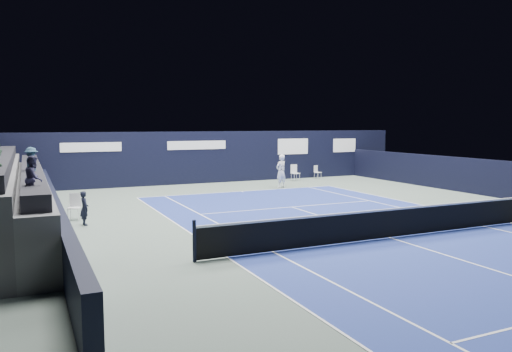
{
  "coord_description": "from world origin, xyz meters",
  "views": [
    {
      "loc": [
        -10.26,
        -12.12,
        3.57
      ],
      "look_at": [
        -1.19,
        7.45,
        1.3
      ],
      "focal_mm": 35.0,
      "sensor_mm": 36.0,
      "label": 1
    }
  ],
  "objects": [
    {
      "name": "folding_chair_back_b",
      "position": [
        6.98,
        15.62,
        0.49
      ],
      "size": [
        0.48,
        0.47,
        0.86
      ],
      "rotation": [
        0.0,
        0.0,
        0.35
      ],
      "color": "silver",
      "rests_on": "ground"
    },
    {
      "name": "tennis_player",
      "position": [
        2.61,
        12.34,
        0.93
      ],
      "size": [
        0.79,
        0.94,
        1.87
      ],
      "color": "white",
      "rests_on": "ground"
    },
    {
      "name": "back_sponsor_wall",
      "position": [
        0.01,
        16.5,
        1.55
      ],
      "size": [
        26.0,
        0.63,
        3.1
      ],
      "color": "black",
      "rests_on": "ground"
    },
    {
      "name": "court_surface",
      "position": [
        0.0,
        0.0,
        0.0
      ],
      "size": [
        10.97,
        23.77,
        0.01
      ],
      "primitive_type": "cube",
      "color": "navy",
      "rests_on": "ground"
    },
    {
      "name": "line_judge_chair",
      "position": [
        -8.68,
        7.37,
        0.56
      ],
      "size": [
        0.55,
        0.54,
        0.98
      ],
      "rotation": [
        0.0,
        0.0,
        -0.35
      ],
      "color": "silver",
      "rests_on": "ground"
    },
    {
      "name": "enclosure_wall_right",
      "position": [
        10.5,
        6.0,
        0.9
      ],
      "size": [
        0.3,
        22.0,
        1.8
      ],
      "primitive_type": "cube",
      "color": "black",
      "rests_on": "ground"
    },
    {
      "name": "tennis_net",
      "position": [
        0.0,
        0.0,
        0.51
      ],
      "size": [
        12.9,
        0.1,
        1.1
      ],
      "color": "black",
      "rests_on": "ground"
    },
    {
      "name": "folding_chair_back_a",
      "position": [
        5.03,
        15.09,
        0.58
      ],
      "size": [
        0.47,
        0.45,
        1.02
      ],
      "rotation": [
        0.0,
        0.0,
        0.03
      ],
      "color": "silver",
      "rests_on": "ground"
    },
    {
      "name": "court_markings",
      "position": [
        0.0,
        0.0,
        0.01
      ],
      "size": [
        11.03,
        23.83,
        0.0
      ],
      "color": "white",
      "rests_on": "court_surface"
    },
    {
      "name": "ground",
      "position": [
        0.0,
        2.0,
        0.0
      ],
      "size": [
        48.0,
        48.0,
        0.0
      ],
      "primitive_type": "plane",
      "color": "#56665C",
      "rests_on": "ground"
    },
    {
      "name": "line_judge",
      "position": [
        -8.46,
        6.13,
        0.61
      ],
      "size": [
        0.36,
        0.48,
        1.21
      ],
      "primitive_type": "imported",
      "rotation": [
        0.0,
        0.0,
        1.74
      ],
      "color": "black",
      "rests_on": "ground"
    },
    {
      "name": "side_barrier_left",
      "position": [
        -9.5,
        5.97,
        0.6
      ],
      "size": [
        0.33,
        22.0,
        1.2
      ],
      "color": "black",
      "rests_on": "ground"
    }
  ]
}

